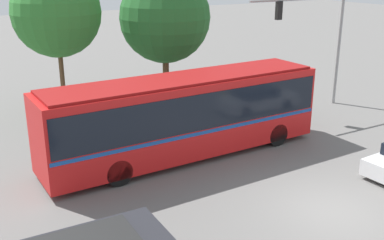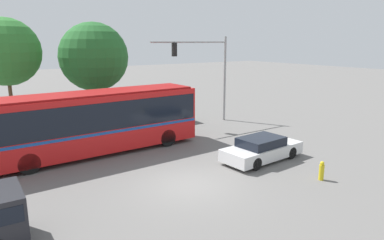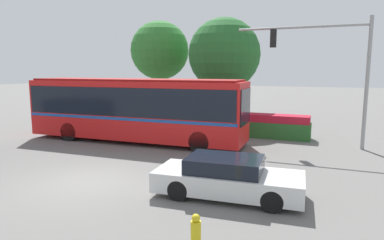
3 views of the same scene
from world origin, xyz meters
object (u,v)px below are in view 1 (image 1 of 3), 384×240
traffic_light_pole (320,30)px  street_tree_left (56,13)px  street_tree_centre (165,17)px  city_bus (185,112)px

traffic_light_pole → street_tree_left: (-12.39, 5.77, 1.04)m
traffic_light_pole → street_tree_left: street_tree_left is taller
street_tree_left → street_tree_centre: street_tree_left is taller
city_bus → street_tree_left: size_ratio=1.59×
street_tree_left → street_tree_centre: size_ratio=1.03×
city_bus → traffic_light_pole: (9.64, 2.55, 2.34)m
city_bus → street_tree_centre: bearing=67.3°
street_tree_centre → street_tree_left: bearing=168.4°
traffic_light_pole → city_bus: bearing=14.8°
city_bus → traffic_light_pole: bearing=13.2°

